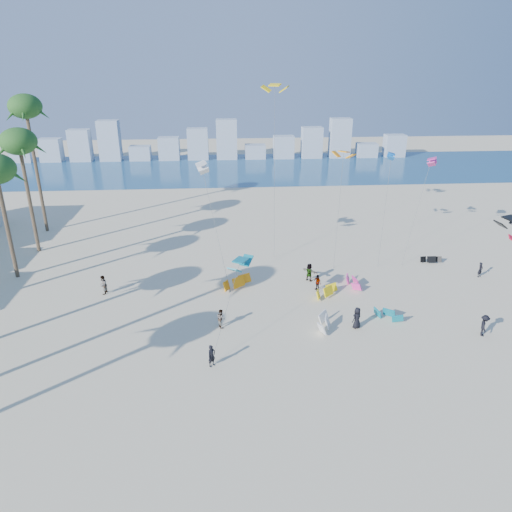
{
  "coord_description": "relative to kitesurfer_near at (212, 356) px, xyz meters",
  "views": [
    {
      "loc": [
        0.24,
        -22.33,
        20.64
      ],
      "look_at": [
        3.0,
        16.0,
        4.5
      ],
      "focal_mm": 33.37,
      "sensor_mm": 36.0,
      "label": 1
    }
  ],
  "objects": [
    {
      "name": "grounded_kites",
      "position": [
        10.37,
        9.95,
        -0.38
      ],
      "size": [
        24.04,
        14.37,
        1.08
      ],
      "color": "yellow",
      "rests_on": "ground"
    },
    {
      "name": "ocean",
      "position": [
        0.88,
        65.55,
        -0.85
      ],
      "size": [
        220.0,
        220.0,
        0.0
      ],
      "primitive_type": "plane",
      "color": "navy",
      "rests_on": "ground"
    },
    {
      "name": "kitesurfer_near",
      "position": [
        0.0,
        0.0,
        0.0
      ],
      "size": [
        0.74,
        0.71,
        1.7
      ],
      "primitive_type": "imported",
      "rotation": [
        0.0,
        0.0,
        0.71
      ],
      "color": "black",
      "rests_on": "ground"
    },
    {
      "name": "kitesurfers_far",
      "position": [
        9.95,
        9.01,
        0.04
      ],
      "size": [
        37.94,
        12.48,
        1.84
      ],
      "color": "black",
      "rests_on": "ground"
    },
    {
      "name": "kitesurfer_mid",
      "position": [
        0.69,
        5.36,
        -0.05
      ],
      "size": [
        0.84,
        0.94,
        1.6
      ],
      "primitive_type": "imported",
      "rotation": [
        0.0,
        0.0,
        1.93
      ],
      "color": "gray",
      "rests_on": "ground"
    },
    {
      "name": "flying_kites",
      "position": [
        12.82,
        14.2,
        9.43
      ],
      "size": [
        32.14,
        23.15,
        18.55
      ],
      "color": "#0B7387",
      "rests_on": "ground"
    },
    {
      "name": "ground",
      "position": [
        0.88,
        -6.45,
        -0.85
      ],
      "size": [
        220.0,
        220.0,
        0.0
      ],
      "primitive_type": "plane",
      "color": "beige",
      "rests_on": "ground"
    },
    {
      "name": "distant_skyline",
      "position": [
        -0.31,
        75.55,
        2.24
      ],
      "size": [
        85.0,
        3.0,
        8.4
      ],
      "color": "#9EADBF",
      "rests_on": "ground"
    }
  ]
}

